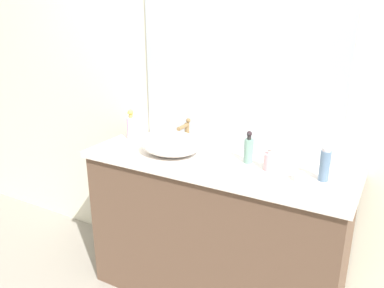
{
  "coord_description": "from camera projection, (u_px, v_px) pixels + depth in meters",
  "views": [
    {
      "loc": [
        0.96,
        -1.37,
        1.7
      ],
      "look_at": [
        -0.03,
        0.41,
        0.99
      ],
      "focal_mm": 36.07,
      "sensor_mm": 36.0,
      "label": 1
    }
  ],
  "objects": [
    {
      "name": "wall_mirror_panel",
      "position": [
        238.0,
        39.0,
        2.15
      ],
      "size": [
        1.23,
        0.01,
        1.27
      ],
      "primitive_type": "cube",
      "color": "#B2BCC6",
      "rests_on": "vanity_counter"
    },
    {
      "name": "candle_jar",
      "position": [
        299.0,
        177.0,
        1.88
      ],
      "size": [
        0.06,
        0.06,
        0.04
      ],
      "primitive_type": "cylinder",
      "color": "silver",
      "rests_on": "vanity_counter"
    },
    {
      "name": "bathroom_wall_rear",
      "position": [
        223.0,
        81.0,
        2.31
      ],
      "size": [
        6.0,
        0.06,
        2.6
      ],
      "primitive_type": "cube",
      "color": "silver",
      "rests_on": "ground"
    },
    {
      "name": "perfume_bottle",
      "position": [
        270.0,
        160.0,
        1.99
      ],
      "size": [
        0.06,
        0.06,
        0.15
      ],
      "color": "pink",
      "rests_on": "vanity_counter"
    },
    {
      "name": "spray_can",
      "position": [
        131.0,
        127.0,
        2.45
      ],
      "size": [
        0.06,
        0.06,
        0.2
      ],
      "color": "#C9A9D5",
      "rests_on": "vanity_counter"
    },
    {
      "name": "vanity_counter",
      "position": [
        213.0,
        232.0,
        2.29
      ],
      "size": [
        1.51,
        0.52,
        0.91
      ],
      "color": "brown",
      "rests_on": "ground"
    },
    {
      "name": "soap_dispenser",
      "position": [
        249.0,
        150.0,
        2.08
      ],
      "size": [
        0.05,
        0.05,
        0.18
      ],
      "color": "gray",
      "rests_on": "vanity_counter"
    },
    {
      "name": "faucet",
      "position": [
        186.0,
        130.0,
        2.35
      ],
      "size": [
        0.03,
        0.13,
        0.17
      ],
      "color": "brown",
      "rests_on": "vanity_counter"
    },
    {
      "name": "sink_basin",
      "position": [
        171.0,
        143.0,
        2.22
      ],
      "size": [
        0.36,
        0.31,
        0.13
      ],
      "primitive_type": "ellipsoid",
      "color": "silver",
      "rests_on": "vanity_counter"
    },
    {
      "name": "lotion_bottle",
      "position": [
        325.0,
        165.0,
        1.86
      ],
      "size": [
        0.05,
        0.05,
        0.17
      ],
      "color": "slate",
      "rests_on": "vanity_counter"
    }
  ]
}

